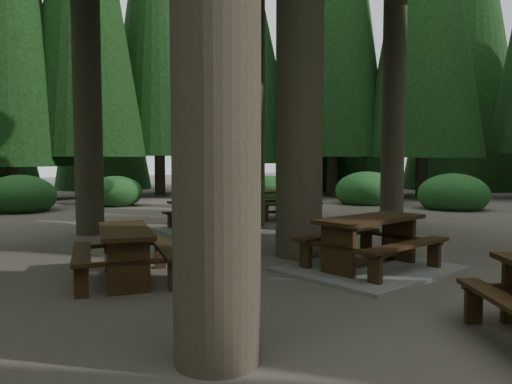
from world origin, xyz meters
TOP-DOWN VIEW (x-y plane):
  - ground at (0.00, 0.00)m, footprint 80.00×80.00m
  - picnic_table_a at (0.98, -1.34)m, footprint 2.71×2.32m
  - picnic_table_b at (-2.44, 0.19)m, footprint 1.87×2.10m
  - picnic_table_c at (0.94, 3.89)m, footprint 2.28×1.93m
  - picnic_table_d at (4.04, 4.80)m, footprint 2.22×1.97m
  - shrub_ring at (0.70, 0.75)m, footprint 23.86×24.64m

SIDE VIEW (x-z plane):
  - ground at x=0.00m, z-range 0.00..0.00m
  - picnic_table_c at x=0.94m, z-range -0.12..0.61m
  - picnic_table_a at x=0.98m, z-range -0.13..0.72m
  - shrub_ring at x=0.70m, z-range -0.35..1.15m
  - picnic_table_b at x=-2.44m, z-range 0.13..0.89m
  - picnic_table_d at x=4.04m, z-range 0.13..0.95m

